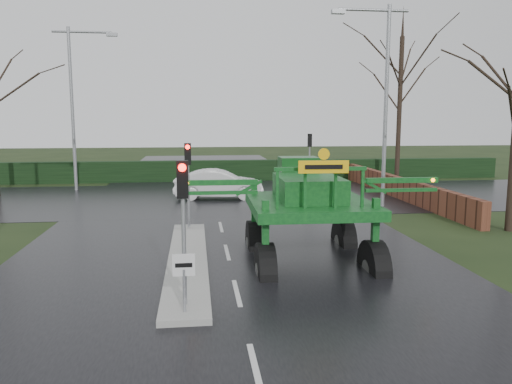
{
  "coord_description": "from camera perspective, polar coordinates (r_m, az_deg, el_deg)",
  "views": [
    {
      "loc": [
        -1.0,
        -12.3,
        4.44
      ],
      "look_at": [
        1.02,
        4.35,
        2.0
      ],
      "focal_mm": 35.0,
      "sensor_mm": 36.0,
      "label": 1
    }
  ],
  "objects": [
    {
      "name": "brick_wall",
      "position": [
        30.78,
        15.06,
        0.82
      ],
      "size": [
        0.4,
        20.0,
        1.2
      ],
      "primitive_type": "cube",
      "color": "#592D1E",
      "rests_on": "ground"
    },
    {
      "name": "keep_left_sign",
      "position": [
        11.32,
        -8.24,
        -9.2
      ],
      "size": [
        0.5,
        0.07,
        1.35
      ],
      "color": "gray",
      "rests_on": "ground"
    },
    {
      "name": "road_cross",
      "position": [
        28.66,
        -4.85,
        -0.66
      ],
      "size": [
        80.0,
        12.0,
        0.02
      ],
      "primitive_type": "cube",
      "color": "black",
      "rests_on": "ground"
    },
    {
      "name": "street_light_right",
      "position": [
        26.02,
        14.05,
        11.44
      ],
      "size": [
        3.85,
        0.3,
        10.0
      ],
      "color": "gray",
      "rests_on": "ground"
    },
    {
      "name": "traffic_signal_far",
      "position": [
        33.22,
        6.15,
        5.03
      ],
      "size": [
        0.26,
        0.33,
        3.52
      ],
      "rotation": [
        0.0,
        0.0,
        3.14
      ],
      "color": "gray",
      "rests_on": "ground"
    },
    {
      "name": "white_sedan",
      "position": [
        28.29,
        -4.24,
        -0.78
      ],
      "size": [
        5.11,
        2.16,
        1.64
      ],
      "primitive_type": "imported",
      "rotation": [
        0.0,
        0.0,
        1.48
      ],
      "color": "silver",
      "rests_on": "ground"
    },
    {
      "name": "hedge_row",
      "position": [
        36.5,
        -5.34,
        2.43
      ],
      "size": [
        44.0,
        0.9,
        1.5
      ],
      "primitive_type": "cube",
      "color": "black",
      "rests_on": "ground"
    },
    {
      "name": "ground",
      "position": [
        13.11,
        -2.19,
        -11.52
      ],
      "size": [
        140.0,
        140.0,
        0.0
      ],
      "primitive_type": "plane",
      "color": "black",
      "rests_on": "ground"
    },
    {
      "name": "traffic_signal_near",
      "position": [
        11.44,
        -8.34,
        -1.11
      ],
      "size": [
        0.26,
        0.33,
        3.52
      ],
      "color": "gray",
      "rests_on": "ground"
    },
    {
      "name": "crop_sprayer",
      "position": [
        14.4,
        0.99,
        -0.87
      ],
      "size": [
        8.14,
        5.13,
        4.55
      ],
      "rotation": [
        0.0,
        0.0,
        -0.02
      ],
      "color": "black",
      "rests_on": "ground"
    },
    {
      "name": "street_light_left_far",
      "position": [
        33.12,
        -19.82,
        10.47
      ],
      "size": [
        3.85,
        0.3,
        10.0
      ],
      "color": "gray",
      "rests_on": "ground"
    },
    {
      "name": "tree_right_far",
      "position": [
        36.18,
        16.16,
        11.21
      ],
      "size": [
        7.0,
        7.0,
        12.05
      ],
      "color": "black",
      "rests_on": "ground"
    },
    {
      "name": "traffic_signal_mid",
      "position": [
        19.88,
        -7.78,
        2.86
      ],
      "size": [
        0.26,
        0.33,
        3.52
      ],
      "color": "gray",
      "rests_on": "ground"
    },
    {
      "name": "median_island",
      "position": [
        15.91,
        -7.82,
        -7.69
      ],
      "size": [
        1.2,
        10.0,
        0.16
      ],
      "primitive_type": "cube",
      "color": "gray",
      "rests_on": "ground"
    },
    {
      "name": "road_main",
      "position": [
        22.75,
        -4.29,
        -2.99
      ],
      "size": [
        14.0,
        80.0,
        0.02
      ],
      "primitive_type": "cube",
      "color": "black",
      "rests_on": "ground"
    }
  ]
}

